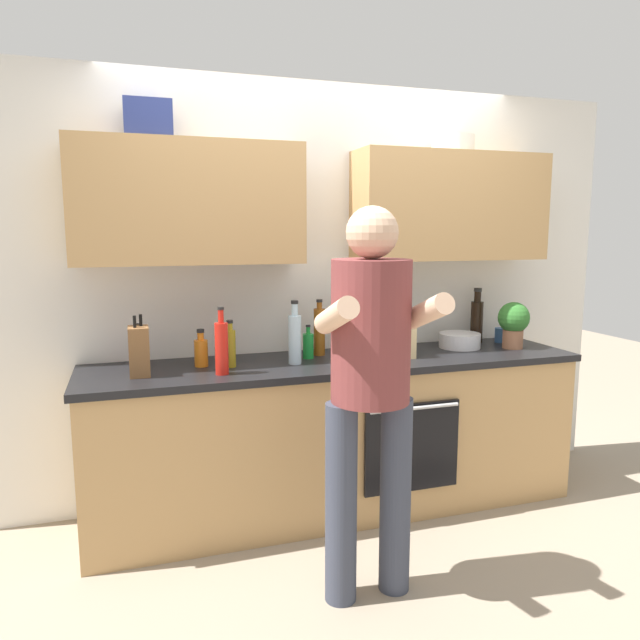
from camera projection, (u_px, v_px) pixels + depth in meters
The scene contains 18 objects.
ground_plane at pixel (338, 508), 3.51m from camera, with size 12.00×12.00×0.00m, color gray.
back_wall_unit at pixel (323, 252), 3.53m from camera, with size 4.00×0.38×2.50m.
counter at pixel (338, 435), 3.44m from camera, with size 2.84×0.67×0.90m.
person_standing at pixel (371, 373), 2.52m from camera, with size 0.49×0.45×1.73m.
bottle_water at pixel (295, 338), 3.24m from camera, with size 0.07×0.07×0.35m.
bottle_wine at pixel (138, 350), 3.13m from camera, with size 0.06×0.06×0.24m.
bottle_oil at pixel (230, 347), 3.17m from camera, with size 0.06×0.06×0.26m.
bottle_soy at pixel (477, 320), 3.86m from camera, with size 0.08×0.08×0.36m.
bottle_soda at pixel (308, 345), 3.39m from camera, with size 0.06×0.06×0.20m.
bottle_hotsauce at pixel (222, 347), 3.01m from camera, with size 0.07×0.07×0.35m.
bottle_juice at pixel (201, 351), 3.19m from camera, with size 0.07×0.07×0.20m.
bottle_syrup at pixel (319, 331), 3.47m from camera, with size 0.07×0.07×0.33m.
cup_stoneware at pixel (362, 354), 3.31m from camera, with size 0.07×0.07×0.09m, color slate.
cup_tea at pixel (501, 335), 3.89m from camera, with size 0.07×0.07×0.10m, color #33598C.
mixing_bowl at pixel (460, 340), 3.71m from camera, with size 0.26×0.26×0.09m, color silver.
knife_block at pixel (139, 351), 2.98m from camera, with size 0.10×0.14×0.31m.
potted_herb at pixel (514, 322), 3.68m from camera, with size 0.19×0.19×0.29m.
grocery_bag_bread at pixel (393, 337), 3.42m from camera, with size 0.24×0.14×0.24m, color tan.
Camera 1 is at (-1.11, -3.11, 1.63)m, focal length 33.14 mm.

